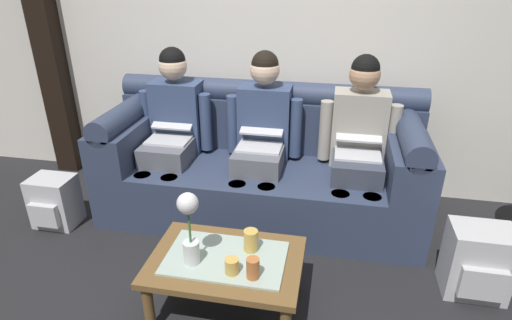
{
  "coord_description": "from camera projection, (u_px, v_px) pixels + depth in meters",
  "views": [
    {
      "loc": [
        0.51,
        -1.64,
        1.77
      ],
      "look_at": [
        0.02,
        0.82,
        0.59
      ],
      "focal_mm": 29.54,
      "sensor_mm": 36.0,
      "label": 1
    }
  ],
  "objects": [
    {
      "name": "cup_near_right",
      "position": [
        232.0,
        266.0,
        2.11
      ],
      "size": [
        0.07,
        0.07,
        0.08
      ],
      "primitive_type": "cylinder",
      "color": "gold",
      "rests_on": "coffee_table"
    },
    {
      "name": "person_middle",
      "position": [
        262.0,
        131.0,
        3.06
      ],
      "size": [
        0.56,
        0.67,
        1.22
      ],
      "color": "#595B66",
      "rests_on": "ground_plane"
    },
    {
      "name": "backpack_right",
      "position": [
        477.0,
        262.0,
        2.42
      ],
      "size": [
        0.34,
        0.3,
        0.43
      ],
      "color": "#B7B7BC",
      "rests_on": "ground_plane"
    },
    {
      "name": "timber_pillar",
      "position": [
        41.0,
        6.0,
        3.42
      ],
      "size": [
        0.2,
        0.2,
        2.9
      ],
      "primitive_type": "cube",
      "color": "black",
      "rests_on": "ground_plane"
    },
    {
      "name": "person_right",
      "position": [
        359.0,
        138.0,
        2.94
      ],
      "size": [
        0.56,
        0.67,
        1.22
      ],
      "color": "#383D4C",
      "rests_on": "ground_plane"
    },
    {
      "name": "back_wall_patterned",
      "position": [
        275.0,
        9.0,
        3.19
      ],
      "size": [
        6.0,
        0.12,
        2.9
      ],
      "primitive_type": "cube",
      "color": "silver",
      "rests_on": "ground_plane"
    },
    {
      "name": "cup_near_left",
      "position": [
        253.0,
        268.0,
        2.07
      ],
      "size": [
        0.07,
        0.07,
        0.11
      ],
      "primitive_type": "cylinder",
      "color": "#B26633",
      "rests_on": "coffee_table"
    },
    {
      "name": "flower_vase",
      "position": [
        189.0,
        224.0,
        2.1
      ],
      "size": [
        0.11,
        0.11,
        0.41
      ],
      "color": "silver",
      "rests_on": "coffee_table"
    },
    {
      "name": "ground_plane",
      "position": [
        223.0,
        320.0,
        2.3
      ],
      "size": [
        14.0,
        14.0,
        0.0
      ],
      "primitive_type": "plane",
      "color": "black"
    },
    {
      "name": "couch",
      "position": [
        262.0,
        167.0,
        3.18
      ],
      "size": [
        2.31,
        0.88,
        0.96
      ],
      "color": "#2D3851",
      "rests_on": "ground_plane"
    },
    {
      "name": "cup_far_center",
      "position": [
        251.0,
        240.0,
        2.27
      ],
      "size": [
        0.08,
        0.08,
        0.12
      ],
      "primitive_type": "cylinder",
      "color": "gold",
      "rests_on": "coffee_table"
    },
    {
      "name": "person_left",
      "position": [
        173.0,
        125.0,
        3.18
      ],
      "size": [
        0.56,
        0.67,
        1.22
      ],
      "color": "#595B66",
      "rests_on": "ground_plane"
    },
    {
      "name": "backpack_left",
      "position": [
        54.0,
        202.0,
        3.07
      ],
      "size": [
        0.3,
        0.28,
        0.38
      ],
      "color": "#B7B7BC",
      "rests_on": "ground_plane"
    },
    {
      "name": "coffee_table",
      "position": [
        226.0,
        265.0,
        2.26
      ],
      "size": [
        0.81,
        0.56,
        0.35
      ],
      "color": "brown",
      "rests_on": "ground_plane"
    }
  ]
}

